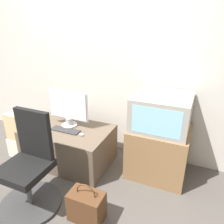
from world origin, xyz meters
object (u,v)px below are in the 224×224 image
(crt_tv, at_px, (162,112))
(office_chair, at_px, (30,172))
(handbag, at_px, (87,206))
(keyboard, at_px, (65,130))
(mouse, at_px, (81,135))
(cardboard_box_lower, at_px, (21,146))
(main_monitor, at_px, (68,108))
(book, at_px, (9,168))

(crt_tv, relative_size, office_chair, 0.63)
(handbag, bearing_deg, crt_tv, 65.08)
(keyboard, relative_size, mouse, 6.03)
(cardboard_box_lower, bearing_deg, crt_tv, 11.58)
(main_monitor, xyz_separation_m, mouse, (0.27, -0.16, -0.22))
(mouse, xyz_separation_m, book, (-0.84, -0.37, -0.47))
(main_monitor, distance_m, cardboard_box_lower, 0.90)
(keyboard, xyz_separation_m, office_chair, (0.04, -0.67, -0.11))
(mouse, xyz_separation_m, office_chair, (-0.20, -0.64, -0.12))
(crt_tv, relative_size, handbag, 1.52)
(cardboard_box_lower, xyz_separation_m, handbag, (1.33, -0.57, 0.02))
(mouse, relative_size, cardboard_box_lower, 0.23)
(office_chair, bearing_deg, main_monitor, 94.98)
(keyboard, relative_size, handbag, 0.93)
(keyboard, xyz_separation_m, crt_tv, (1.06, 0.29, 0.30))
(keyboard, xyz_separation_m, cardboard_box_lower, (-0.69, -0.07, -0.35))
(handbag, distance_m, book, 1.26)
(crt_tv, height_order, handbag, crt_tv)
(keyboard, bearing_deg, main_monitor, 101.62)
(cardboard_box_lower, height_order, handbag, handbag)
(crt_tv, xyz_separation_m, cardboard_box_lower, (-1.76, -0.36, -0.65))
(mouse, bearing_deg, handbag, -57.13)
(mouse, height_order, book, mouse)
(keyboard, relative_size, crt_tv, 0.61)
(main_monitor, bearing_deg, handbag, -49.41)
(main_monitor, xyz_separation_m, office_chair, (0.07, -0.80, -0.34))
(mouse, relative_size, office_chair, 0.06)
(keyboard, height_order, book, keyboard)
(cardboard_box_lower, bearing_deg, keyboard, 5.70)
(crt_tv, height_order, book, crt_tv)
(main_monitor, relative_size, cardboard_box_lower, 2.03)
(cardboard_box_lower, relative_size, book, 1.11)
(mouse, distance_m, crt_tv, 0.93)
(main_monitor, xyz_separation_m, cardboard_box_lower, (-0.67, -0.20, -0.58))
(handbag, bearing_deg, mouse, 122.87)
(crt_tv, height_order, cardboard_box_lower, crt_tv)
(book, bearing_deg, cardboard_box_lower, 105.54)
(office_chair, xyz_separation_m, cardboard_box_lower, (-0.73, 0.60, -0.24))
(office_chair, bearing_deg, cardboard_box_lower, 140.80)
(mouse, distance_m, cardboard_box_lower, 1.00)
(keyboard, bearing_deg, office_chair, -86.37)
(main_monitor, xyz_separation_m, crt_tv, (1.09, 0.16, 0.07))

